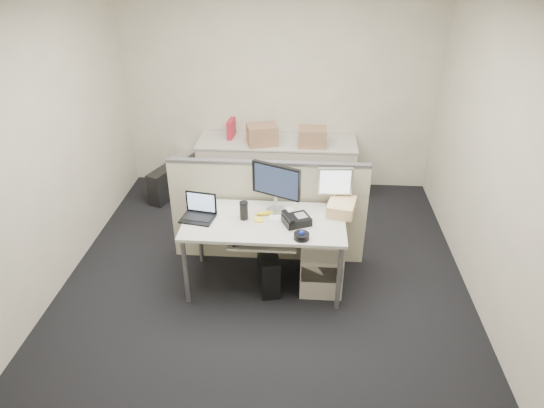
# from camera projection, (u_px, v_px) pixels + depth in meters

# --- Properties ---
(floor) EXTENTS (4.00, 4.50, 0.01)m
(floor) POSITION_uv_depth(u_px,v_px,m) (265.00, 283.00, 4.86)
(floor) COLOR black
(floor) RESTS_ON ground
(wall_back) EXTENTS (4.00, 0.02, 2.70)m
(wall_back) POSITION_uv_depth(u_px,v_px,m) (279.00, 87.00, 6.14)
(wall_back) COLOR #BDB7A4
(wall_back) RESTS_ON ground
(wall_front) EXTENTS (4.00, 0.02, 2.70)m
(wall_front) POSITION_uv_depth(u_px,v_px,m) (222.00, 360.00, 2.23)
(wall_front) COLOR #BDB7A4
(wall_front) RESTS_ON ground
(wall_left) EXTENTS (0.02, 4.50, 2.70)m
(wall_left) POSITION_uv_depth(u_px,v_px,m) (40.00, 153.00, 4.31)
(wall_left) COLOR #BDB7A4
(wall_left) RESTS_ON ground
(wall_right) EXTENTS (0.02, 4.50, 2.70)m
(wall_right) POSITION_uv_depth(u_px,v_px,m) (501.00, 166.00, 4.07)
(wall_right) COLOR #BDB7A4
(wall_right) RESTS_ON ground
(desk) EXTENTS (1.50, 0.75, 0.73)m
(desk) POSITION_uv_depth(u_px,v_px,m) (264.00, 227.00, 4.53)
(desk) COLOR beige
(desk) RESTS_ON floor
(keyboard_tray) EXTENTS (0.62, 0.32, 0.02)m
(keyboard_tray) POSITION_uv_depth(u_px,v_px,m) (263.00, 241.00, 4.39)
(keyboard_tray) COLOR beige
(keyboard_tray) RESTS_ON desk
(drawer_pedestal) EXTENTS (0.40, 0.55, 0.65)m
(drawer_pedestal) POSITION_uv_depth(u_px,v_px,m) (321.00, 255.00, 4.70)
(drawer_pedestal) COLOR #AAA294
(drawer_pedestal) RESTS_ON floor
(cubicle_partition) EXTENTS (2.00, 0.06, 1.10)m
(cubicle_partition) POSITION_uv_depth(u_px,v_px,m) (268.00, 213.00, 4.97)
(cubicle_partition) COLOR #B4B193
(cubicle_partition) RESTS_ON floor
(back_counter) EXTENTS (2.00, 0.60, 0.72)m
(back_counter) POSITION_uv_depth(u_px,v_px,m) (277.00, 168.00, 6.35)
(back_counter) COLOR #AAA294
(back_counter) RESTS_ON floor
(monitor_main) EXTENTS (0.52, 0.37, 0.49)m
(monitor_main) POSITION_uv_depth(u_px,v_px,m) (276.00, 189.00, 4.52)
(monitor_main) COLOR black
(monitor_main) RESTS_ON desk
(monitor_small) EXTENTS (0.34, 0.18, 0.40)m
(monitor_small) POSITION_uv_depth(u_px,v_px,m) (335.00, 188.00, 4.63)
(monitor_small) COLOR #B7B7BC
(monitor_small) RESTS_ON desk
(laptop) EXTENTS (0.34, 0.27, 0.23)m
(laptop) POSITION_uv_depth(u_px,v_px,m) (197.00, 209.00, 4.46)
(laptop) COLOR black
(laptop) RESTS_ON desk
(trackball) EXTENTS (0.17, 0.17, 0.05)m
(trackball) POSITION_uv_depth(u_px,v_px,m) (302.00, 236.00, 4.22)
(trackball) COLOR black
(trackball) RESTS_ON desk
(desk_phone) EXTENTS (0.29, 0.27, 0.07)m
(desk_phone) POSITION_uv_depth(u_px,v_px,m) (297.00, 220.00, 4.43)
(desk_phone) COLOR black
(desk_phone) RESTS_ON desk
(paper_stack) EXTENTS (0.22, 0.28, 0.01)m
(paper_stack) POSITION_uv_depth(u_px,v_px,m) (281.00, 214.00, 4.59)
(paper_stack) COLOR white
(paper_stack) RESTS_ON desk
(sticky_pad) EXTENTS (0.09, 0.09, 0.01)m
(sticky_pad) POSITION_uv_depth(u_px,v_px,m) (259.00, 220.00, 4.49)
(sticky_pad) COLOR yellow
(sticky_pad) RESTS_ON desk
(travel_mug) EXTENTS (0.09, 0.09, 0.16)m
(travel_mug) POSITION_uv_depth(u_px,v_px,m) (244.00, 211.00, 4.48)
(travel_mug) COLOR black
(travel_mug) RESTS_ON desk
(banana) EXTENTS (0.18, 0.08, 0.04)m
(banana) POSITION_uv_depth(u_px,v_px,m) (265.00, 213.00, 4.57)
(banana) COLOR yellow
(banana) RESTS_ON desk
(cellphone) EXTENTS (0.05, 0.10, 0.01)m
(cellphone) POSITION_uv_depth(u_px,v_px,m) (276.00, 210.00, 4.66)
(cellphone) COLOR black
(cellphone) RESTS_ON desk
(manila_folders) EXTENTS (0.31, 0.36, 0.12)m
(manila_folders) POSITION_uv_depth(u_px,v_px,m) (341.00, 207.00, 4.59)
(manila_folders) COLOR #E3C084
(manila_folders) RESTS_ON desk
(keyboard) EXTENTS (0.53, 0.34, 0.03)m
(keyboard) POSITION_uv_depth(u_px,v_px,m) (258.00, 236.00, 4.42)
(keyboard) COLOR black
(keyboard) RESTS_ON keyboard_tray
(pc_tower_desk) EXTENTS (0.26, 0.46, 0.40)m
(pc_tower_desk) POSITION_uv_depth(u_px,v_px,m) (269.00, 270.00, 4.71)
(pc_tower_desk) COLOR black
(pc_tower_desk) RESTS_ON floor
(pc_tower_spare_dark) EXTENTS (0.33, 0.49, 0.42)m
(pc_tower_spare_dark) POSITION_uv_depth(u_px,v_px,m) (163.00, 185.00, 6.25)
(pc_tower_spare_dark) COLOR black
(pc_tower_spare_dark) RESTS_ON floor
(pc_tower_spare_silver) EXTENTS (0.36, 0.52, 0.45)m
(pc_tower_spare_silver) POSITION_uv_depth(u_px,v_px,m) (182.00, 171.00, 6.58)
(pc_tower_spare_silver) COLOR #B7B7BC
(pc_tower_spare_silver) RESTS_ON floor
(cardboard_box_left) EXTENTS (0.42, 0.36, 0.27)m
(cardboard_box_left) POSITION_uv_depth(u_px,v_px,m) (262.00, 136.00, 6.01)
(cardboard_box_left) COLOR #A27953
(cardboard_box_left) RESTS_ON back_counter
(cardboard_box_right) EXTENTS (0.35, 0.27, 0.25)m
(cardboard_box_right) POSITION_uv_depth(u_px,v_px,m) (312.00, 138.00, 5.98)
(cardboard_box_right) COLOR #A27953
(cardboard_box_right) RESTS_ON back_counter
(red_binder) EXTENTS (0.09, 0.27, 0.25)m
(red_binder) POSITION_uv_depth(u_px,v_px,m) (231.00, 129.00, 6.24)
(red_binder) COLOR #B11C2F
(red_binder) RESTS_ON back_counter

